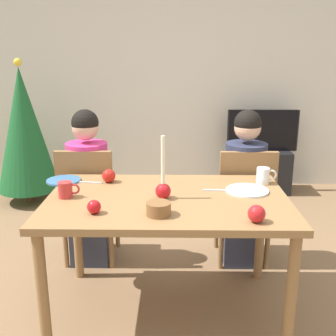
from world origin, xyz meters
name	(u,v)px	position (x,y,z in m)	size (l,w,h in m)	color
ground_plane	(168,309)	(0.00, 0.00, 0.00)	(7.68, 7.68, 0.00)	brown
back_wall	(171,75)	(0.00, 2.60, 1.30)	(6.40, 0.10, 2.60)	beige
dining_table	(167,211)	(0.00, 0.00, 0.67)	(1.40, 0.90, 0.75)	olive
chair_left	(88,199)	(-0.60, 0.61, 0.51)	(0.40, 0.40, 0.90)	olive
chair_right	(244,200)	(0.56, 0.61, 0.51)	(0.40, 0.40, 0.90)	olive
person_left_child	(89,190)	(-0.60, 0.64, 0.57)	(0.30, 0.30, 1.17)	#33384C
person_right_child	(244,191)	(0.56, 0.64, 0.57)	(0.30, 0.30, 1.17)	#33384C
tv_stand	(260,171)	(1.03, 2.30, 0.24)	(0.64, 0.40, 0.48)	black
tv	(263,130)	(1.03, 2.30, 0.71)	(0.79, 0.05, 0.46)	black
christmas_tree	(24,130)	(-1.52, 1.94, 0.78)	(0.63, 0.63, 1.50)	brown
candle_centerpiece	(163,186)	(-0.02, -0.02, 0.82)	(0.09, 0.09, 0.37)	red
plate_left	(64,180)	(-0.68, 0.29, 0.76)	(0.22, 0.22, 0.01)	teal
plate_right	(247,190)	(0.48, 0.11, 0.76)	(0.26, 0.26, 0.01)	silver
mug_left	(66,190)	(-0.59, -0.01, 0.80)	(0.13, 0.08, 0.09)	#B72D2D
mug_right	(264,176)	(0.61, 0.27, 0.80)	(0.13, 0.08, 0.10)	white
fork_left	(88,182)	(-0.51, 0.26, 0.75)	(0.18, 0.01, 0.01)	silver
fork_right	(218,190)	(0.30, 0.12, 0.75)	(0.18, 0.01, 0.01)	silver
bowl_walnuts	(159,209)	(-0.04, -0.27, 0.78)	(0.13, 0.13, 0.07)	brown
apple_near_candle	(94,207)	(-0.38, -0.25, 0.79)	(0.07, 0.07, 0.07)	#B51217
apple_by_left_plate	(109,176)	(-0.38, 0.28, 0.79)	(0.09, 0.09, 0.09)	red
apple_by_right_mug	(257,214)	(0.45, -0.35, 0.79)	(0.09, 0.09, 0.09)	red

